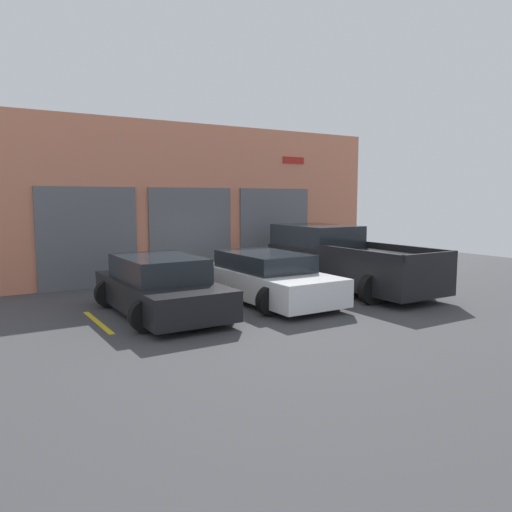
{
  "coord_description": "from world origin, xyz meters",
  "views": [
    {
      "loc": [
        -6.78,
        -11.69,
        2.62
      ],
      "look_at": [
        0.0,
        -0.67,
        1.1
      ],
      "focal_mm": 35.0,
      "sensor_mm": 36.0,
      "label": 1
    }
  ],
  "objects": [
    {
      "name": "pickup_truck",
      "position": [
        2.82,
        -0.86,
        0.84
      ],
      "size": [
        2.46,
        5.58,
        1.78
      ],
      "color": "black",
      "rests_on": "ground"
    },
    {
      "name": "parking_stripe_far_left",
      "position": [
        -4.23,
        -1.17,
        0.0
      ],
      "size": [
        0.12,
        2.2,
        0.01
      ],
      "primitive_type": "cube",
      "color": "gold",
      "rests_on": "ground"
    },
    {
      "name": "shophouse_building",
      "position": [
        -0.01,
        3.28,
        2.43
      ],
      "size": [
        13.86,
        0.68,
        4.95
      ],
      "color": "#D17A5B",
      "rests_on": "ground"
    },
    {
      "name": "parking_stripe_left",
      "position": [
        -1.41,
        -1.17,
        0.0
      ],
      "size": [
        0.12,
        2.2,
        0.01
      ],
      "primitive_type": "cube",
      "color": "gold",
      "rests_on": "ground"
    },
    {
      "name": "parking_stripe_centre",
      "position": [
        1.41,
        -1.17,
        0.0
      ],
      "size": [
        0.12,
        2.2,
        0.01
      ],
      "primitive_type": "cube",
      "color": "gold",
      "rests_on": "ground"
    },
    {
      "name": "sedan_white",
      "position": [
        0.0,
        -1.14,
        0.59
      ],
      "size": [
        2.25,
        4.51,
        1.23
      ],
      "color": "white",
      "rests_on": "ground"
    },
    {
      "name": "sedan_side",
      "position": [
        -2.82,
        -1.14,
        0.62
      ],
      "size": [
        2.28,
        4.23,
        1.31
      ],
      "color": "black",
      "rests_on": "ground"
    },
    {
      "name": "parking_stripe_right",
      "position": [
        4.23,
        -1.17,
        0.0
      ],
      "size": [
        0.12,
        2.2,
        0.01
      ],
      "primitive_type": "cube",
      "color": "gold",
      "rests_on": "ground"
    },
    {
      "name": "ground_plane",
      "position": [
        0.0,
        0.0,
        0.0
      ],
      "size": [
        28.0,
        28.0,
        0.0
      ],
      "primitive_type": "plane",
      "color": "#3D3D3F"
    }
  ]
}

